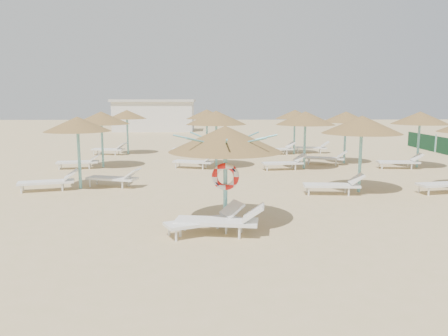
{
  "coord_description": "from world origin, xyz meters",
  "views": [
    {
      "loc": [
        0.22,
        -10.67,
        3.26
      ],
      "look_at": [
        0.49,
        1.77,
        1.3
      ],
      "focal_mm": 35.0,
      "sensor_mm": 36.0,
      "label": 1
    }
  ],
  "objects": [
    {
      "name": "ground",
      "position": [
        0.0,
        0.0,
        0.0
      ],
      "size": [
        120.0,
        120.0,
        0.0
      ],
      "primitive_type": "plane",
      "color": "tan",
      "rests_on": "ground"
    },
    {
      "name": "palapa_field",
      "position": [
        2.5,
        10.02,
        2.3
      ],
      "size": [
        18.64,
        13.88,
        2.72
      ],
      "color": "#6EBDBF",
      "rests_on": "ground"
    },
    {
      "name": "lounger_main_b",
      "position": [
        0.41,
        -0.46,
        0.37
      ],
      "size": [
        2.22,
        0.94,
        0.78
      ],
      "rotation": [
        0.0,
        0.0,
        -0.14
      ],
      "color": "white",
      "rests_on": "ground"
    },
    {
      "name": "main_palapa",
      "position": [
        0.5,
        0.36,
        2.26
      ],
      "size": [
        2.9,
        2.9,
        2.6
      ],
      "color": "#6EBDBF",
      "rests_on": "ground"
    },
    {
      "name": "service_hut",
      "position": [
        -6.0,
        35.0,
        1.64
      ],
      "size": [
        8.4,
        4.4,
        3.25
      ],
      "color": "silver",
      "rests_on": "ground"
    },
    {
      "name": "lounger_main_a",
      "position": [
        0.04,
        -0.31,
        0.34
      ],
      "size": [
        2.03,
        1.37,
        0.71
      ],
      "rotation": [
        0.0,
        0.0,
        0.44
      ],
      "color": "white",
      "rests_on": "ground"
    }
  ]
}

